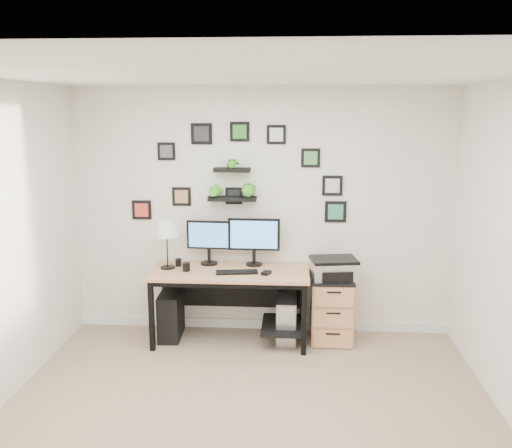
# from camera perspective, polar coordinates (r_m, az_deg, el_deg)

# --- Properties ---
(room) EXTENTS (4.00, 4.00, 4.00)m
(room) POSITION_cam_1_polar(r_m,az_deg,el_deg) (6.35, 0.54, -9.95)
(room) COLOR tan
(room) RESTS_ON ground
(desk) EXTENTS (1.60, 0.70, 0.75)m
(desk) POSITION_cam_1_polar(r_m,az_deg,el_deg) (5.87, -2.20, -5.78)
(desk) COLOR tan
(desk) RESTS_ON ground
(monitor_left) EXTENTS (0.46, 0.19, 0.47)m
(monitor_left) POSITION_cam_1_polar(r_m,az_deg,el_deg) (5.99, -4.75, -1.51)
(monitor_left) COLOR black
(monitor_left) RESTS_ON desk
(monitor_right) EXTENTS (0.54, 0.18, 0.50)m
(monitor_right) POSITION_cam_1_polar(r_m,az_deg,el_deg) (5.93, -0.21, -1.37)
(monitor_right) COLOR black
(monitor_right) RESTS_ON desk
(keyboard) EXTENTS (0.43, 0.19, 0.02)m
(keyboard) POSITION_cam_1_polar(r_m,az_deg,el_deg) (5.73, -1.93, -4.83)
(keyboard) COLOR black
(keyboard) RESTS_ON desk
(mouse) EXTENTS (0.11, 0.12, 0.03)m
(mouse) POSITION_cam_1_polar(r_m,az_deg,el_deg) (5.68, 1.03, -4.90)
(mouse) COLOR black
(mouse) RESTS_ON desk
(table_lamp) EXTENTS (0.25, 0.25, 0.51)m
(table_lamp) POSITION_cam_1_polar(r_m,az_deg,el_deg) (5.88, -8.93, -0.56)
(table_lamp) COLOR black
(table_lamp) RESTS_ON desk
(mug) EXTENTS (0.08, 0.08, 0.09)m
(mug) POSITION_cam_1_polar(r_m,az_deg,el_deg) (5.83, -6.99, -4.28)
(mug) COLOR black
(mug) RESTS_ON desk
(pen_cup) EXTENTS (0.06, 0.06, 0.08)m
(pen_cup) POSITION_cam_1_polar(r_m,az_deg,el_deg) (6.02, -7.77, -3.81)
(pen_cup) COLOR black
(pen_cup) RESTS_ON desk
(pc_tower_black) EXTENTS (0.23, 0.49, 0.48)m
(pc_tower_black) POSITION_cam_1_polar(r_m,az_deg,el_deg) (6.13, -8.51, -8.96)
(pc_tower_black) COLOR black
(pc_tower_black) RESTS_ON ground
(pc_tower_grey) EXTENTS (0.21, 0.46, 0.45)m
(pc_tower_grey) POSITION_cam_1_polar(r_m,az_deg,el_deg) (6.00, 3.08, -9.45)
(pc_tower_grey) COLOR gray
(pc_tower_grey) RESTS_ON ground
(file_cabinet) EXTENTS (0.43, 0.53, 0.67)m
(file_cabinet) POSITION_cam_1_polar(r_m,az_deg,el_deg) (6.01, 7.57, -8.42)
(file_cabinet) COLOR tan
(file_cabinet) RESTS_ON ground
(printer) EXTENTS (0.51, 0.43, 0.21)m
(printer) POSITION_cam_1_polar(r_m,az_deg,el_deg) (5.86, 7.77, -4.41)
(printer) COLOR silver
(printer) RESTS_ON file_cabinet
(wall_decor) EXTENTS (2.27, 0.18, 1.04)m
(wall_decor) POSITION_cam_1_polar(r_m,az_deg,el_deg) (5.91, -1.96, 4.62)
(wall_decor) COLOR black
(wall_decor) RESTS_ON ground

